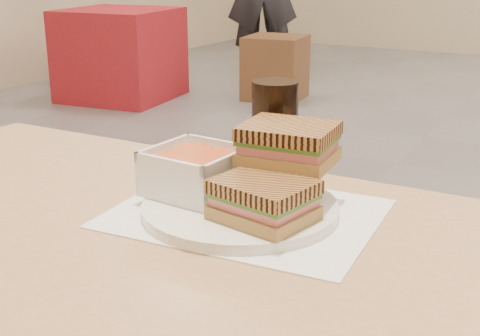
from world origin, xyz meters
The scene contains 10 objects.
main_table centered at (-0.06, -2.12, 0.64)m, with size 1.21×0.72×0.75m.
tray_liner centered at (0.01, -1.99, 0.75)m, with size 0.38×0.30×0.00m.
plate centered at (0.01, -2.00, 0.76)m, with size 0.27×0.27×0.01m.
soup_bowl centered at (-0.07, -1.99, 0.80)m, with size 0.13×0.13×0.07m.
panini_lower centered at (0.06, -2.03, 0.79)m, with size 0.14×0.12×0.05m.
panini_upper centered at (0.05, -1.94, 0.85)m, with size 0.13×0.12×0.06m.
cola_glass centered at (-0.02, -1.83, 0.83)m, with size 0.07×0.07×0.16m.
bg_table_0 centered at (-2.90, 1.22, 0.35)m, with size 0.88×0.88×0.69m.
bg_chair_0l centered at (-3.19, 1.68, 0.23)m, with size 0.42×0.42×0.45m.
bg_chair_0r centered at (-1.84, 1.80, 0.24)m, with size 0.49×0.49×0.49m.
Camera 1 is at (0.42, -2.72, 1.10)m, focal length 48.42 mm.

